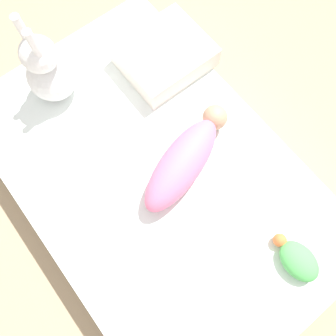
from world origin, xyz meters
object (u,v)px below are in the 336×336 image
(swaddled_baby, at_px, (185,160))
(turtle_plush, at_px, (297,259))
(bunny_plush, at_px, (48,71))
(pillow, at_px, (164,56))

(swaddled_baby, distance_m, turtle_plush, 0.56)
(swaddled_baby, height_order, bunny_plush, bunny_plush)
(swaddled_baby, distance_m, bunny_plush, 0.66)
(pillow, relative_size, turtle_plush, 1.85)
(swaddled_baby, relative_size, turtle_plush, 2.57)
(pillow, distance_m, turtle_plush, 1.00)
(bunny_plush, xyz_separation_m, turtle_plush, (-1.17, -0.30, -0.11))
(swaddled_baby, bearing_deg, bunny_plush, 91.21)
(swaddled_baby, height_order, turtle_plush, swaddled_baby)
(swaddled_baby, bearing_deg, turtle_plush, -98.11)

